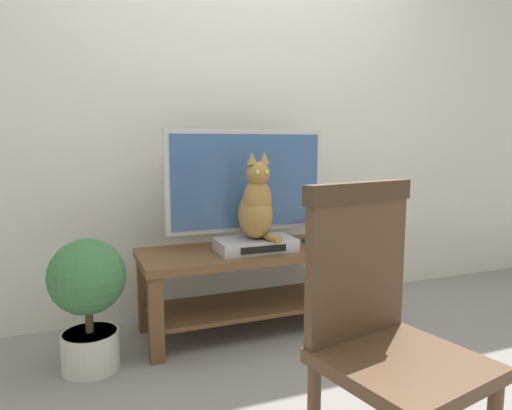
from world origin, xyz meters
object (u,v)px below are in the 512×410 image
object	(u,v)px
tv	(247,184)
cat	(256,206)
tv_stand	(253,272)
wooden_chair	(381,325)
book_stack	(324,235)
media_box	(255,245)
potted_plant	(88,294)

from	to	relation	value
tv	cat	xyz separation A→B (m)	(-0.01, -0.18, -0.10)
tv_stand	wooden_chair	bearing A→B (deg)	-95.06
wooden_chair	book_stack	size ratio (longest dim) A/B	4.03
cat	media_box	bearing A→B (deg)	93.88
cat	wooden_chair	size ratio (longest dim) A/B	0.50
media_box	potted_plant	size ratio (longest dim) A/B	0.68
book_stack	potted_plant	bearing A→B (deg)	-174.55
potted_plant	tv	bearing A→B (deg)	16.27
tv_stand	media_box	bearing A→B (deg)	-98.93
tv_stand	tv	world-z (taller)	tv
cat	potted_plant	bearing A→B (deg)	-174.71
book_stack	media_box	bearing A→B (deg)	-176.08
tv	media_box	distance (m)	0.36
wooden_chair	media_box	bearing A→B (deg)	85.14
wooden_chair	tv	bearing A→B (deg)	85.29
tv_stand	book_stack	distance (m)	0.49
tv_stand	wooden_chair	size ratio (longest dim) A/B	1.33
tv_stand	book_stack	xyz separation A→B (m)	(0.45, -0.03, 0.19)
media_box	book_stack	xyz separation A→B (m)	(0.46, 0.03, 0.01)
tv_stand	cat	distance (m)	0.40
media_box	cat	bearing A→B (deg)	-86.12
potted_plant	cat	bearing A→B (deg)	5.29
cat	potted_plant	xyz separation A→B (m)	(-0.89, -0.08, -0.37)
wooden_chair	tv_stand	bearing A→B (deg)	84.94
book_stack	tv	bearing A→B (deg)	163.43
tv_stand	media_box	distance (m)	0.19
cat	potted_plant	world-z (taller)	cat
media_box	potted_plant	xyz separation A→B (m)	(-0.89, -0.10, -0.15)
tv_stand	cat	xyz separation A→B (m)	(-0.01, -0.08, 0.40)
cat	book_stack	world-z (taller)	cat
tv	media_box	bearing A→B (deg)	-93.54
tv	potted_plant	world-z (taller)	tv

